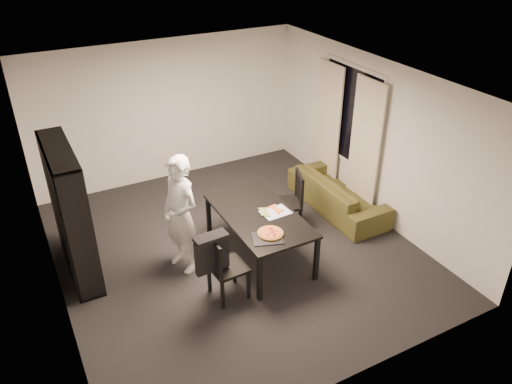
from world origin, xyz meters
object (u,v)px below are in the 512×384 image
bookshelf (70,213)px  person (181,215)px  chair_left (222,264)px  chair_right (292,198)px  dining_table (259,218)px  sofa (338,193)px  baking_tray (268,238)px  pepperoni_pizza (270,233)px

bookshelf → person: bookshelf is taller
chair_left → person: (-0.21, 0.87, 0.32)m
chair_left → chair_right: 1.94m
bookshelf → dining_table: size_ratio=1.08×
person → sofa: size_ratio=0.87×
chair_left → chair_right: bearing=-62.3°
bookshelf → chair_right: bookshelf is taller
sofa → chair_right: bearing=98.2°
person → sofa: 2.96m
chair_right → baking_tray: 1.42m
dining_table → chair_left: 1.03m
bookshelf → baking_tray: bookshelf is taller
chair_right → sofa: bearing=117.8°
pepperoni_pizza → chair_left: bearing=-176.2°
dining_table → chair_right: 0.92m
dining_table → chair_left: (-0.85, -0.57, -0.12)m
dining_table → baking_tray: 0.61m
sofa → bookshelf: bearing=85.1°
bookshelf → baking_tray: 2.68m
dining_table → bookshelf: bearing=158.8°
dining_table → pepperoni_pizza: bearing=-102.1°
person → baking_tray: 1.25m
bookshelf → sofa: bearing=-4.9°
chair_right → pepperoni_pizza: (-0.92, -0.94, 0.20)m
person → baking_tray: person is taller
bookshelf → chair_left: bookshelf is taller
chair_left → sofa: bearing=-70.1°
pepperoni_pizza → sofa: pepperoni_pizza is taller
chair_right → person: size_ratio=0.56×
bookshelf → chair_right: bearing=-9.0°
baking_tray → pepperoni_pizza: 0.10m
bookshelf → person: 1.48m
person → baking_tray: size_ratio=4.36×
chair_left → pepperoni_pizza: (0.74, 0.05, 0.21)m
dining_table → baking_tray: baking_tray is taller
chair_left → person: person is taller
person → dining_table: bearing=55.0°
person → pepperoni_pizza: size_ratio=4.98×
chair_left → baking_tray: 0.69m
person → pepperoni_pizza: (0.95, -0.82, -0.11)m
chair_right → pepperoni_pizza: 1.34m
person → chair_left: bearing=-5.7°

